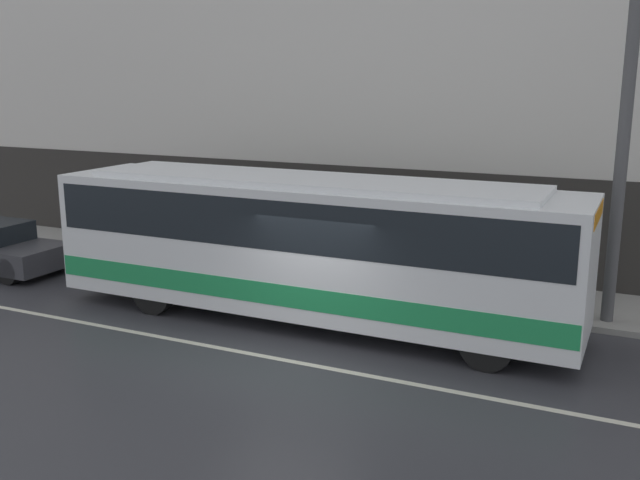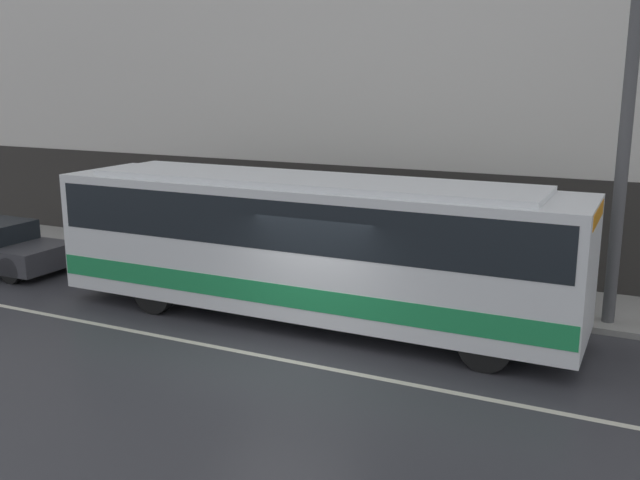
% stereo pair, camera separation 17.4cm
% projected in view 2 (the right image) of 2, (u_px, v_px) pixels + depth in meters
% --- Properties ---
extents(ground_plane, '(60.00, 60.00, 0.00)m').
position_uv_depth(ground_plane, '(289.00, 361.00, 13.19)').
color(ground_plane, '#333338').
extents(sidewalk, '(60.00, 2.75, 0.13)m').
position_uv_depth(sidewalk, '(390.00, 284.00, 17.90)').
color(sidewalk, gray).
rests_on(sidewalk, ground_plane).
extents(building_facade, '(60.00, 0.35, 13.32)m').
position_uv_depth(building_facade, '(417.00, 23.00, 17.80)').
color(building_facade, silver).
rests_on(building_facade, ground_plane).
extents(lane_stripe, '(54.00, 0.14, 0.01)m').
position_uv_depth(lane_stripe, '(289.00, 361.00, 13.19)').
color(lane_stripe, beige).
rests_on(lane_stripe, ground_plane).
extents(transit_bus, '(11.38, 2.52, 3.11)m').
position_uv_depth(transit_bus, '(308.00, 241.00, 15.08)').
color(transit_bus, white).
rests_on(transit_bus, ground_plane).
extents(utility_pole_near, '(0.25, 0.25, 8.25)m').
position_uv_depth(utility_pole_near, '(626.00, 123.00, 14.03)').
color(utility_pole_near, '#4C4C4F').
rests_on(utility_pole_near, sidewalk).
extents(pedestrian_waiting, '(0.36, 0.36, 1.67)m').
position_uv_depth(pedestrian_waiting, '(311.00, 250.00, 17.85)').
color(pedestrian_waiting, navy).
rests_on(pedestrian_waiting, sidewalk).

